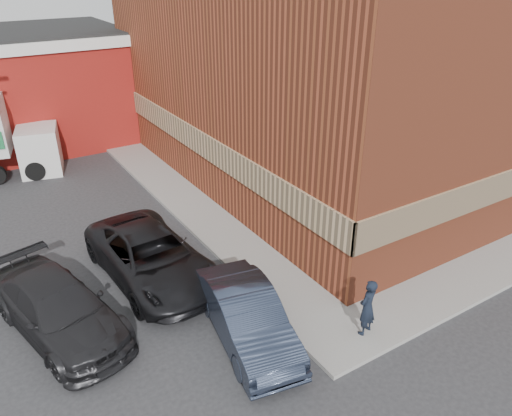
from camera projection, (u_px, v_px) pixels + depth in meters
ground at (304, 329)px, 13.20m from camera, size 90.00×90.00×0.00m
brick_building at (339, 61)px, 21.91m from camera, size 14.25×18.25×9.36m
sidewalk_south at (507, 261)px, 16.07m from camera, size 16.00×1.80×0.12m
sidewalk_west at (182, 198)px, 20.25m from camera, size 1.80×18.00×0.12m
man at (367, 307)px, 12.58m from camera, size 0.66×0.52×1.59m
sedan at (247, 317)px, 12.57m from camera, size 2.22×4.48×1.41m
suv_a at (151, 257)px, 14.99m from camera, size 2.83×5.58×1.51m
suv_b at (59, 309)px, 12.84m from camera, size 3.11×5.29×1.44m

